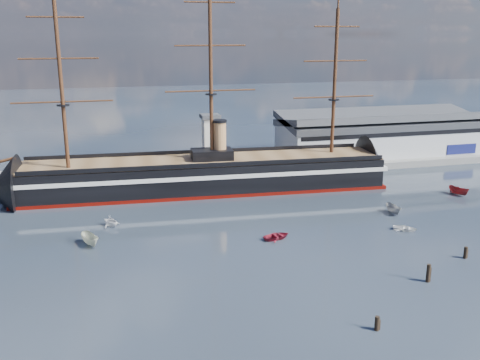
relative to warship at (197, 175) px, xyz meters
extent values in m
plane|color=black|center=(3.07, -20.00, -4.04)|extent=(600.00, 600.00, 0.00)
cube|color=slate|center=(13.07, 16.00, -4.04)|extent=(180.00, 18.00, 2.00)
cube|color=#B7BABC|center=(61.07, 20.00, 2.96)|extent=(62.00, 20.00, 10.00)
cube|color=#3F4247|center=(61.07, 20.00, 8.56)|extent=(63.00, 21.00, 2.00)
cube|color=silver|center=(6.07, 13.00, 4.96)|extent=(4.00, 4.00, 14.00)
cube|color=#3F4247|center=(6.07, 13.00, 12.46)|extent=(5.00, 5.00, 1.00)
cube|color=black|center=(1.73, 0.00, -0.04)|extent=(88.83, 21.47, 7.00)
cube|color=silver|center=(1.73, 0.00, 1.16)|extent=(90.84, 21.83, 1.00)
cube|color=#580803|center=(1.73, 0.00, -3.69)|extent=(90.84, 21.79, 0.90)
cone|color=black|center=(-44.77, 0.00, -0.34)|extent=(14.95, 16.52, 15.68)
cone|color=black|center=(48.23, 0.00, -0.34)|extent=(11.96, 16.34, 15.68)
cube|color=brown|center=(1.73, 0.00, 3.56)|extent=(88.75, 20.19, 0.40)
cube|color=black|center=(3.73, 0.00, 4.96)|extent=(10.36, 6.61, 2.50)
cylinder|color=tan|center=(5.73, 0.00, 8.46)|extent=(3.20, 3.20, 9.00)
cylinder|color=#381E0F|center=(-30.27, 0.00, 22.76)|extent=(0.90, 0.90, 38.00)
cylinder|color=#381E0F|center=(3.73, 0.00, 24.76)|extent=(0.90, 0.90, 42.00)
cylinder|color=#381E0F|center=(35.73, 0.00, 21.76)|extent=(0.90, 0.90, 36.00)
imported|color=beige|center=(-25.66, -30.56, -4.04)|extent=(7.39, 4.71, 2.77)
imported|color=maroon|center=(8.71, -36.07, -4.04)|extent=(2.14, 3.59, 1.57)
imported|color=gray|center=(37.86, -28.51, -4.04)|extent=(6.20, 2.36, 2.47)
imported|color=white|center=(-21.74, -20.85, -4.04)|extent=(6.98, 6.34, 2.43)
imported|color=white|center=(34.71, -38.32, -4.04)|extent=(2.62, 3.02, 1.35)
imported|color=maroon|center=(60.45, -19.97, -4.04)|extent=(6.75, 4.19, 2.54)
cylinder|color=black|center=(10.95, -70.38, -4.04)|extent=(0.64, 0.64, 2.69)
cylinder|color=black|center=(25.73, -59.58, -4.04)|extent=(0.64, 0.64, 3.68)
cylinder|color=black|center=(37.38, -53.17, -4.04)|extent=(0.64, 0.64, 2.82)
camera|label=1|loc=(-22.45, -126.35, 33.64)|focal=40.00mm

